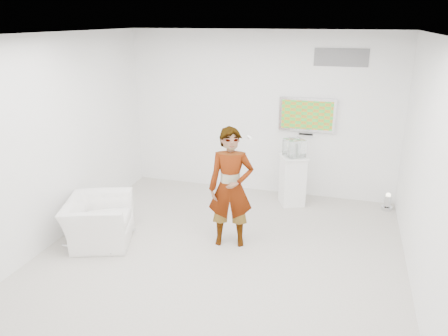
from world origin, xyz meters
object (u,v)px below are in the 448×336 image
Objects in this scene: pedestal at (292,180)px; tv at (307,115)px; person at (231,188)px; armchair at (99,221)px; floor_uplight at (387,202)px.

tv is at bearing 72.03° from pedestal.
person reaches higher than armchair.
person is at bearing -94.46° from armchair.
pedestal is 3.03× the size of floor_uplight.
tv is 0.57× the size of person.
floor_uplight is (1.50, -0.25, -1.40)m from tv.
tv is 3.37× the size of floor_uplight.
armchair is at bearing -150.20° from floor_uplight.
person is 1.97× the size of pedestal.
person reaches higher than pedestal.
tv is at bearing 170.43° from floor_uplight.
tv is 3.99m from armchair.
tv is 2.07m from floor_uplight.
person is 3.09m from floor_uplight.
pedestal is 1.68m from floor_uplight.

